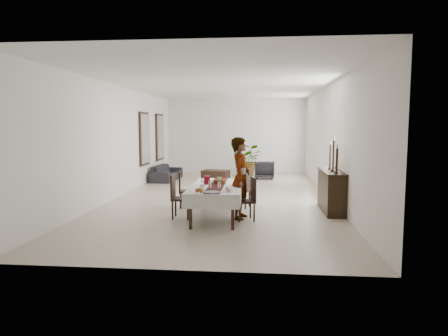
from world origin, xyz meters
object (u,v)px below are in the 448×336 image
woman (241,178)px  dining_table_top (217,187)px  sofa (166,173)px  red_pitcher (207,180)px  sideboard_body (331,192)px

woman → dining_table_top: bearing=91.6°
sofa → red_pitcher: bearing=-154.7°
sideboard_body → woman: bearing=-156.5°
woman → sideboard_body: woman is taller
red_pitcher → sofa: size_ratio=0.10×
dining_table_top → sideboard_body: size_ratio=1.44×
sofa → sideboard_body: bearing=-130.9°
red_pitcher → woman: 0.80m
woman → red_pitcher: bearing=83.6°
sideboard_body → sofa: size_ratio=0.81×
dining_table_top → red_pitcher: (-0.24, 0.14, 0.13)m
sofa → dining_table_top: bearing=-153.2°
woman → sofa: woman is taller
woman → sideboard_body: bearing=-58.7°
dining_table_top → woman: 0.58m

